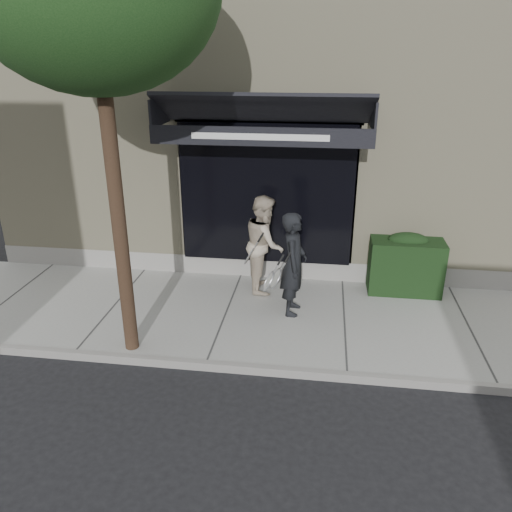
# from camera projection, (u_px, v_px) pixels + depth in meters

# --- Properties ---
(ground) EXTENTS (80.00, 80.00, 0.00)m
(ground) POSITION_uv_depth(u_px,v_px,m) (344.00, 325.00, 8.37)
(ground) COLOR black
(ground) RESTS_ON ground
(sidewalk) EXTENTS (20.00, 3.00, 0.12)m
(sidewalk) POSITION_uv_depth(u_px,v_px,m) (344.00, 322.00, 8.35)
(sidewalk) COLOR gray
(sidewalk) RESTS_ON ground
(curb) EXTENTS (20.00, 0.10, 0.14)m
(curb) POSITION_uv_depth(u_px,v_px,m) (347.00, 377.00, 6.92)
(curb) COLOR gray
(curb) RESTS_ON ground
(building_facade) EXTENTS (14.30, 8.04, 5.64)m
(building_facade) POSITION_uv_depth(u_px,v_px,m) (346.00, 121.00, 11.88)
(building_facade) COLOR beige
(building_facade) RESTS_ON ground
(hedge) EXTENTS (1.30, 0.70, 1.14)m
(hedge) POSITION_uv_depth(u_px,v_px,m) (405.00, 264.00, 9.13)
(hedge) COLOR black
(hedge) RESTS_ON sidewalk
(pedestrian_front) EXTENTS (0.71, 0.84, 1.77)m
(pedestrian_front) POSITION_uv_depth(u_px,v_px,m) (293.00, 264.00, 8.24)
(pedestrian_front) COLOR black
(pedestrian_front) RESTS_ON sidewalk
(pedestrian_back) EXTENTS (0.80, 0.96, 1.79)m
(pedestrian_back) POSITION_uv_depth(u_px,v_px,m) (264.00, 243.00, 9.08)
(pedestrian_back) COLOR beige
(pedestrian_back) RESTS_ON sidewalk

